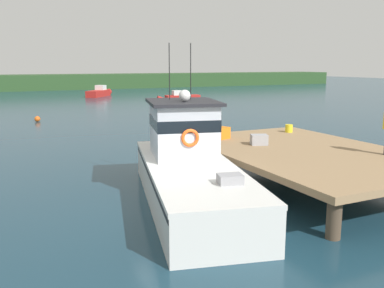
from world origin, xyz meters
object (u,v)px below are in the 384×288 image
Objects in this scene: moored_boat_far_left at (180,98)px; bait_bucket at (289,128)px; moored_boat_near_channel at (100,93)px; mooring_buoy_channel_marker at (37,119)px; main_fishing_boat at (187,167)px; crate_single_far at (259,140)px; mooring_buoy_inshore at (300,138)px; crate_single_by_cleat at (222,133)px.

bait_bucket is at bearing -104.54° from moored_boat_far_left.
bait_bucket reaches higher than moored_boat_near_channel.
mooring_buoy_channel_marker is at bearing 116.39° from bait_bucket.
main_fishing_boat is at bearing -113.47° from moored_boat_far_left.
main_fishing_boat is 16.59× the size of crate_single_far.
moored_boat_far_left is 12.09× the size of mooring_buoy_channel_marker.
crate_single_far reaches higher than moored_boat_far_left.
mooring_buoy_inshore is at bearing -99.41° from moored_boat_far_left.
main_fishing_boat reaches higher than mooring_buoy_channel_marker.
mooring_buoy_channel_marker is at bearing 106.94° from crate_single_far.
crate_single_by_cleat is 0.12× the size of moored_boat_near_channel.
bait_bucket is (6.31, 3.03, 0.36)m from main_fishing_boat.
bait_bucket is at bearing -136.87° from mooring_buoy_inshore.
crate_single_by_cleat is at bearing -154.91° from mooring_buoy_inshore.
moored_boat_near_channel is (7.31, 42.85, -0.52)m from main_fishing_boat.
mooring_buoy_inshore is at bearing -86.64° from moored_boat_near_channel.
main_fishing_boat is at bearing -154.37° from bait_bucket.
main_fishing_boat is 43.47m from moored_boat_near_channel.
moored_boat_far_left is 19.52m from mooring_buoy_channel_marker.
bait_bucket is at bearing 2.18° from crate_single_by_cleat.
crate_single_by_cleat reaches higher than mooring_buoy_channel_marker.
bait_bucket reaches higher than mooring_buoy_channel_marker.
crate_single_far is 0.12× the size of moored_boat_far_left.
mooring_buoy_inshore is 18.94m from mooring_buoy_channel_marker.
moored_boat_far_left is (10.24, 30.42, -0.97)m from crate_single_far.
crate_single_far is 1.76× the size of bait_bucket.
mooring_buoy_inshore is (-4.25, -25.62, -0.18)m from moored_boat_far_left.
crate_single_by_cleat is at bearing -73.36° from mooring_buoy_channel_marker.
main_fishing_boat reaches higher than crate_single_far.
mooring_buoy_inshore is at bearing 25.09° from crate_single_by_cleat.
moored_boat_near_channel is 10.55× the size of mooring_buoy_inshore.
crate_single_by_cleat reaches higher than bait_bucket.
moored_boat_near_channel is at bearing 119.72° from moored_boat_far_left.
mooring_buoy_inshore is (6.61, 3.09, -1.19)m from crate_single_by_cleat.
moored_boat_near_channel is (1.00, 39.82, -0.88)m from bait_bucket.
crate_single_far reaches higher than mooring_buoy_channel_marker.
mooring_buoy_inshore is at bearing 32.31° from main_fishing_boat.
moored_boat_far_left is (10.86, 28.71, -1.01)m from crate_single_by_cleat.
crate_single_far is at bearing -73.06° from mooring_buoy_channel_marker.
main_fishing_boat reaches higher than moored_boat_far_left.
crate_single_far is 1.48× the size of mooring_buoy_channel_marker.
main_fishing_boat is 20.86m from mooring_buoy_channel_marker.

